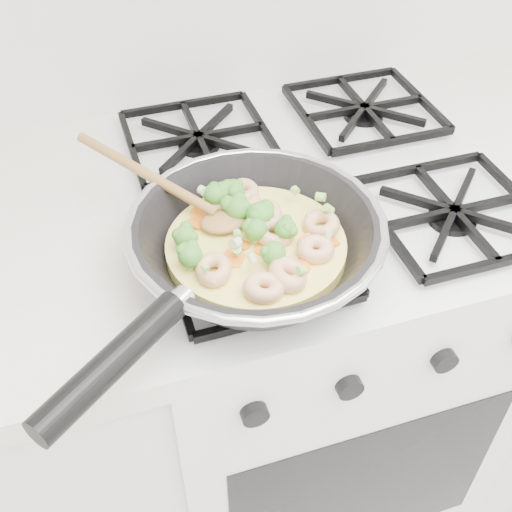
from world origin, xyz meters
name	(u,v)px	position (x,y,z in m)	size (l,w,h in m)	color
stove	(302,356)	(0.00, 1.70, 0.46)	(0.60, 0.60, 0.92)	white
skillet	(252,240)	(-0.16, 1.54, 0.96)	(0.45, 0.46, 0.09)	black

